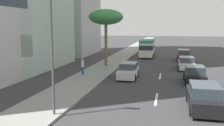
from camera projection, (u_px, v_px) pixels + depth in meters
name	position (u px, v px, depth m)	size (l,w,h in m)	color
ground_plane	(162.00, 65.00, 34.23)	(198.00, 198.00, 0.00)	#38383A
sidewalk_right	(111.00, 63.00, 35.72)	(162.00, 3.62, 0.15)	gray
lane_stripe_mid	(156.00, 99.00, 18.33)	(3.20, 0.16, 0.01)	silver
lane_stripe_far	(160.00, 76.00, 26.61)	(3.20, 0.16, 0.01)	silver
car_lead	(183.00, 55.00, 38.29)	(4.77, 1.88, 1.72)	#A51E1E
minibus_second	(147.00, 48.00, 42.51)	(6.02, 2.30, 2.92)	silver
car_third	(129.00, 71.00, 25.60)	(4.15, 1.79, 1.56)	silver
car_fourth	(195.00, 75.00, 23.29)	(4.03, 1.82, 1.63)	black
car_sixth	(204.00, 97.00, 16.00)	(4.76, 1.92, 1.66)	black
car_seventh	(186.00, 63.00, 30.65)	(4.28, 1.88, 1.55)	white
pedestrian_near_lamp	(83.00, 66.00, 26.42)	(0.39, 0.37, 1.70)	navy
palm_tree	(106.00, 18.00, 31.68)	(4.31, 4.31, 7.14)	brown
street_lamp	(54.00, 42.00, 14.14)	(0.24, 0.97, 6.77)	#4C4C51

